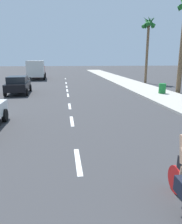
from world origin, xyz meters
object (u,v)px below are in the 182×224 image
at_px(delivery_truck, 36,69).
at_px(trash_bin_far, 162,88).
at_px(parked_car_black, 18,84).
at_px(palm_tree_distant, 148,30).

bearing_deg(delivery_truck, trash_bin_far, -55.55).
bearing_deg(trash_bin_far, parked_car_black, 169.50).
distance_m(delivery_truck, trash_bin_far, 20.95).
xyz_separation_m(delivery_truck, palm_tree_distant, (14.62, -7.55, 5.03)).
bearing_deg(delivery_truck, palm_tree_distant, -29.76).
distance_m(delivery_truck, palm_tree_distant, 17.21).
xyz_separation_m(parked_car_black, palm_tree_distant, (14.60, 6.86, 5.69)).
height_order(delivery_truck, palm_tree_distant, palm_tree_distant).
bearing_deg(trash_bin_far, delivery_truck, 126.92).
xyz_separation_m(delivery_truck, trash_bin_far, (12.57, -16.73, -0.94)).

